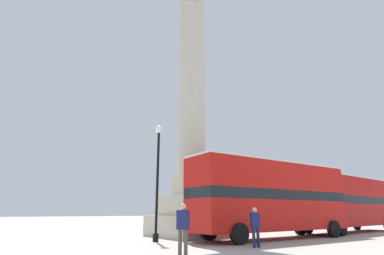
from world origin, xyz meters
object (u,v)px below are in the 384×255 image
object	(u,v)px
pedestrian_near_lamp	(255,225)
pedestrian_by_plinth	(183,225)
street_lamp	(158,173)
bus_b	(273,196)
equestrian_statue	(247,213)
bus_a	(347,201)
monument_column	(192,122)

from	to	relation	value
pedestrian_near_lamp	pedestrian_by_plinth	bearing A→B (deg)	-170.17
street_lamp	bus_b	bearing A→B (deg)	-23.08
equestrian_statue	bus_a	bearing A→B (deg)	-65.00
monument_column	pedestrian_near_lamp	bearing A→B (deg)	-101.26
equestrian_statue	pedestrian_near_lamp	world-z (taller)	equestrian_statue
bus_a	monument_column	bearing A→B (deg)	159.91
monument_column	street_lamp	size ratio (longest dim) A/B	3.28
monument_column	pedestrian_near_lamp	world-z (taller)	monument_column
equestrian_statue	street_lamp	world-z (taller)	street_lamp
street_lamp	monument_column	bearing A→B (deg)	24.38
equestrian_statue	pedestrian_near_lamp	xyz separation A→B (m)	(-12.05, -12.05, -0.42)
street_lamp	pedestrian_near_lamp	xyz separation A→B (m)	(2.24, -4.94, -2.67)
bus_b	pedestrian_by_plinth	distance (m)	8.51
equestrian_statue	pedestrian_by_plinth	xyz separation A→B (m)	(-16.02, -12.13, -0.33)
monument_column	equestrian_statue	xyz separation A→B (m)	(10.75, 5.50, -6.20)
bus_a	equestrian_statue	world-z (taller)	equestrian_statue
bus_a	pedestrian_by_plinth	size ratio (longest dim) A/B	6.24
equestrian_statue	pedestrian_near_lamp	size ratio (longest dim) A/B	3.21
monument_column	pedestrian_by_plinth	bearing A→B (deg)	-128.49
street_lamp	pedestrian_by_plinth	world-z (taller)	street_lamp
equestrian_statue	pedestrian_by_plinth	bearing A→B (deg)	-126.58
street_lamp	bus_a	bearing A→B (deg)	-8.29
bus_b	monument_column	bearing A→B (deg)	125.85
bus_a	pedestrian_by_plinth	distance (m)	17.72
bus_b	equestrian_statue	world-z (taller)	equestrian_statue
bus_b	pedestrian_near_lamp	distance (m)	4.90
monument_column	bus_a	distance (m)	13.83
bus_b	equestrian_statue	bearing A→B (deg)	53.81
monument_column	equestrian_statue	world-z (taller)	monument_column
pedestrian_by_plinth	equestrian_statue	bearing A→B (deg)	-74.17
street_lamp	pedestrian_near_lamp	size ratio (longest dim) A/B	3.73
equestrian_statue	pedestrian_near_lamp	distance (m)	17.05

